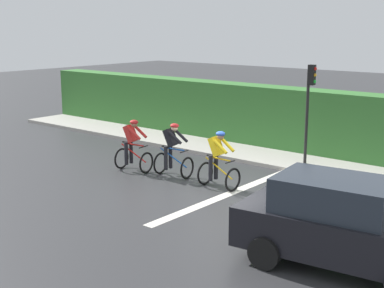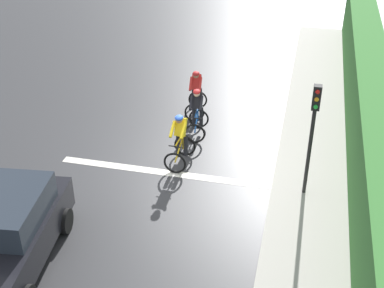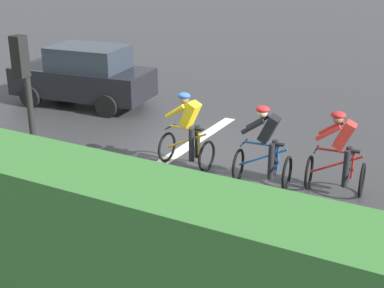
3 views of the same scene
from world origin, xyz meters
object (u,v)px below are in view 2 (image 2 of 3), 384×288
Objects in this scene: car_black at (9,233)px; cyclist_second at (197,113)px; cyclist_lead at (196,94)px; traffic_light_near_crossing at (313,125)px; cyclist_mid at (180,140)px.

cyclist_second is at bearing 67.74° from car_black.
cyclist_lead is 0.50× the size of traffic_light_near_crossing.
cyclist_mid is at bearing -85.60° from cyclist_lead.
cyclist_lead is at bearing 103.73° from cyclist_second.
car_black is at bearing -112.26° from cyclist_second.
car_black is (-2.43, -8.17, 0.08)m from cyclist_lead.
traffic_light_near_crossing is at bearing -45.96° from cyclist_lead.
cyclist_lead is at bearing 94.40° from cyclist_mid.
cyclist_lead and cyclist_mid have the same top height.
traffic_light_near_crossing reaches higher than cyclist_second.
cyclist_mid is at bearing 61.66° from car_black.
car_black is at bearing -118.34° from cyclist_mid.
traffic_light_near_crossing is (6.36, 4.10, 1.35)m from car_black.
cyclist_mid is 4.04m from traffic_light_near_crossing.
cyclist_second is 1.00× the size of cyclist_mid.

